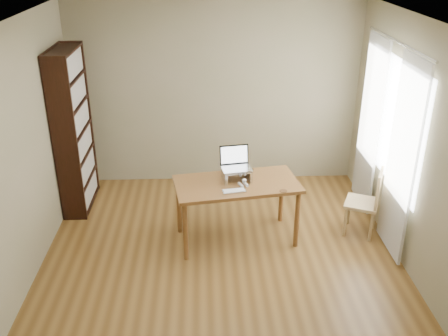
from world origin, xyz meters
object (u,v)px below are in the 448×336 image
cat (238,173)px  chair (368,199)px  laptop (236,162)px  keyboard (234,191)px  bookshelf (74,131)px  desk (237,190)px

cat → chair: bearing=-21.3°
laptop → cat: 0.13m
laptop → keyboard: (-0.05, -0.36, -0.18)m
bookshelf → desk: size_ratio=1.40×
bookshelf → keyboard: (1.98, -1.19, -0.29)m
laptop → keyboard: bearing=-106.3°
bookshelf → laptop: bearing=-22.2°
cat → chair: cat is taller
laptop → bookshelf: bearing=148.7°
laptop → cat: (0.01, -0.03, -0.12)m
chair → desk: bearing=-152.8°
bookshelf → laptop: size_ratio=5.66×
bookshelf → chair: bearing=-13.9°
keyboard → laptop: bearing=72.7°
desk → cat: bearing=73.5°
cat → chair: 1.60m
desk → keyboard: keyboard is taller
laptop → keyboard: size_ratio=1.37×
desk → cat: 0.20m
keyboard → cat: cat is taller
desk → cat: (0.01, 0.11, 0.17)m
keyboard → chair: (1.62, 0.30, -0.30)m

